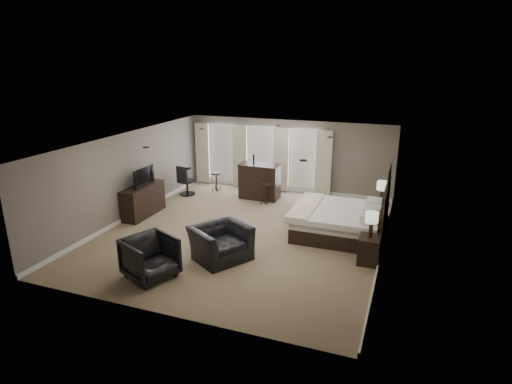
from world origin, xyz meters
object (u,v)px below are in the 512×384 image
(dresser, at_px, (143,200))
(armchair_far, at_px, (150,256))
(bar_stool_left, at_px, (216,182))
(lamp_near, at_px, (371,225))
(nightstand_near, at_px, (369,250))
(desk_chair, at_px, (187,180))
(lamp_far, at_px, (382,192))
(tv, at_px, (142,184))
(armchair_near, at_px, (221,237))
(bar_counter, at_px, (260,181))
(nightstand_far, at_px, (380,212))
(bar_stool_right, at_px, (265,194))
(bed, at_px, (343,209))

(dresser, bearing_deg, armchair_far, -53.30)
(bar_stool_left, bearing_deg, lamp_near, -33.61)
(nightstand_near, relative_size, desk_chair, 0.61)
(lamp_far, height_order, tv, lamp_far)
(dresser, xyz_separation_m, armchair_near, (3.52, -1.90, 0.09))
(desk_chair, bearing_deg, lamp_far, -168.98)
(dresser, bearing_deg, bar_counter, 45.47)
(lamp_near, xyz_separation_m, tv, (-6.92, 0.85, 0.05))
(nightstand_near, relative_size, armchair_near, 0.51)
(lamp_near, bearing_deg, lamp_far, 90.00)
(nightstand_far, relative_size, lamp_near, 0.95)
(bar_stool_left, relative_size, bar_stool_right, 0.98)
(bar_counter, height_order, bar_stool_left, bar_counter)
(lamp_near, bearing_deg, bar_counter, 138.07)
(bar_stool_left, bearing_deg, bar_stool_right, -18.81)
(bar_counter, xyz_separation_m, bar_stool_right, (0.39, -0.52, -0.25))
(bar_stool_left, bearing_deg, dresser, -108.80)
(nightstand_near, xyz_separation_m, armchair_near, (-3.40, -1.05, 0.24))
(bed, relative_size, desk_chair, 2.22)
(bar_stool_left, height_order, desk_chair, desk_chair)
(bed, bearing_deg, bar_stool_right, 148.71)
(bar_stool_right, bearing_deg, bed, -31.29)
(lamp_near, relative_size, tv, 0.63)
(nightstand_far, relative_size, bar_stool_left, 0.84)
(bed, distance_m, dresser, 6.07)
(bed, height_order, bar_stool_right, bed)
(bed, xyz_separation_m, desk_chair, (-5.79, 1.71, -0.22))
(desk_chair, bearing_deg, armchair_near, 141.16)
(tv, xyz_separation_m, bar_counter, (2.80, 2.85, -0.41))
(bar_counter, bearing_deg, nightstand_far, -11.00)
(bar_counter, bearing_deg, bar_stool_left, 173.28)
(nightstand_far, xyz_separation_m, armchair_far, (-4.48, -5.32, 0.22))
(lamp_far, bearing_deg, bar_stool_left, 170.27)
(nightstand_near, bearing_deg, lamp_far, 90.00)
(dresser, bearing_deg, bed, 5.64)
(armchair_near, relative_size, bar_stool_left, 1.83)
(lamp_near, relative_size, armchair_far, 0.60)
(nightstand_near, distance_m, bar_counter, 5.55)
(nightstand_far, height_order, lamp_near, lamp_near)
(bar_counter, bearing_deg, lamp_near, -41.93)
(armchair_near, bearing_deg, lamp_far, -9.15)
(tv, height_order, bar_counter, bar_counter)
(tv, xyz_separation_m, desk_chair, (0.24, 2.30, -0.48))
(bar_stool_left, xyz_separation_m, bar_stool_right, (2.15, -0.73, 0.01))
(dresser, bearing_deg, tv, -90.00)
(armchair_near, bearing_deg, nightstand_far, -9.15)
(bar_stool_right, bearing_deg, nightstand_far, -4.23)
(bed, xyz_separation_m, armchair_near, (-2.51, -2.50, -0.20))
(lamp_near, relative_size, bar_stool_right, 0.87)
(lamp_near, relative_size, bar_stool_left, 0.89)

